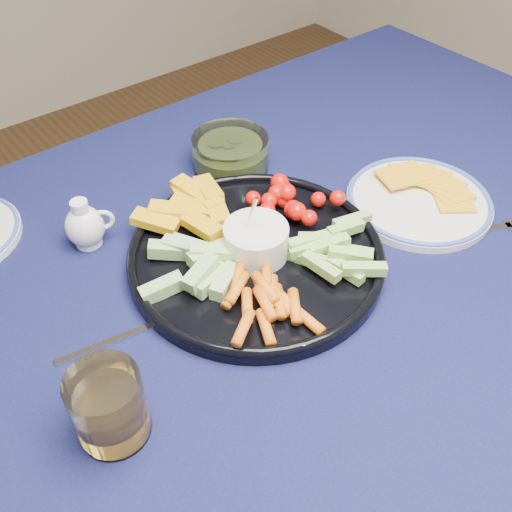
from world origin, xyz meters
TOP-DOWN VIEW (x-y plane):
  - dining_table at (0.00, 0.00)m, footprint 1.67×1.07m
  - crudite_platter at (0.01, 0.06)m, footprint 0.38×0.38m
  - creamer_pitcher at (-0.16, 0.25)m, footprint 0.07×0.06m
  - pickle_bowl at (0.13, 0.27)m, footprint 0.13×0.13m
  - cheese_plate at (0.31, -0.00)m, footprint 0.24×0.24m
  - juice_tumbler at (-0.28, -0.06)m, footprint 0.08×0.08m
  - fork_left at (-0.20, 0.05)m, footprint 0.17×0.05m
  - fork_right at (0.34, -0.11)m, footprint 0.17×0.10m

SIDE VIEW (x-z plane):
  - dining_table at x=0.00m, z-range 0.29..1.03m
  - fork_left at x=-0.20m, z-range 0.75..0.75m
  - fork_right at x=0.34m, z-range 0.75..0.75m
  - cheese_plate at x=0.31m, z-range 0.74..0.77m
  - crudite_platter at x=0.01m, z-range 0.71..0.83m
  - pickle_bowl at x=0.13m, z-range 0.74..0.81m
  - creamer_pitcher at x=-0.16m, z-range 0.74..0.82m
  - juice_tumbler at x=-0.28m, z-range 0.74..0.84m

